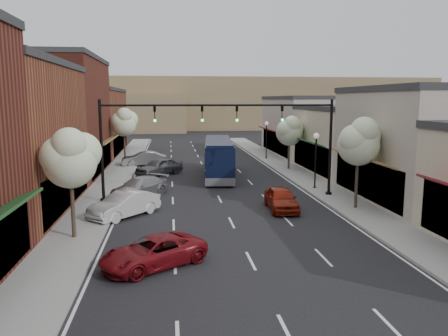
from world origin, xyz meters
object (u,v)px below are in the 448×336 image
object	(u,v)px
parked_car_d	(159,166)
parked_car_b	(124,204)
coach_bus	(219,157)
parked_car_c	(139,187)
lamp_post_near	(316,151)
red_hatchback	(281,199)
tree_left_near	(71,157)
parked_car_a	(153,252)
tree_left_far	(124,122)
parked_car_e	(144,159)
lamp_post_far	(266,134)
signal_mast_right	(298,133)
tree_right_far	(290,130)
tree_right_near	(360,141)
signal_mast_left	(137,135)

from	to	relation	value
parked_car_d	parked_car_b	bearing A→B (deg)	-48.86
coach_bus	parked_car_c	distance (m)	10.21
lamp_post_near	parked_car_b	world-z (taller)	lamp_post_near
parked_car_d	red_hatchback	bearing A→B (deg)	-12.37
tree_left_near	parked_car_a	size ratio (longest dim) A/B	1.24
tree_left_far	parked_car_d	world-z (taller)	tree_left_far
parked_car_e	lamp_post_far	bearing A→B (deg)	96.81
parked_car_a	parked_car_c	size ratio (longest dim) A/B	0.94
signal_mast_right	parked_car_e	xyz separation A→B (m)	(-11.82, 16.55, -3.85)
tree_right_far	tree_left_near	size ratio (longest dim) A/B	0.95
tree_right_near	parked_car_b	xyz separation A→B (m)	(-14.55, 0.13, -3.69)
signal_mast_left	coach_bus	bearing A→B (deg)	54.62
tree_left_far	parked_car_e	distance (m)	4.57
signal_mast_left	parked_car_c	size ratio (longest dim) A/B	1.69
parked_car_a	parked_car_c	distance (m)	13.79
tree_left_far	parked_car_c	xyz separation A→B (m)	(2.56, -16.37, -3.90)
coach_bus	parked_car_b	bearing A→B (deg)	-113.49
red_hatchback	parked_car_a	size ratio (longest dim) A/B	0.93
signal_mast_left	parked_car_b	size ratio (longest dim) A/B	1.77
tree_left_near	parked_car_e	distance (m)	24.93
red_hatchback	signal_mast_left	bearing A→B (deg)	162.10
lamp_post_near	parked_car_c	distance (m)	13.72
signal_mast_right	coach_bus	xyz separation A→B (m)	(-4.67, 9.26, -2.85)
parked_car_e	tree_left_near	bearing A→B (deg)	-11.83
parked_car_e	tree_left_far	bearing A→B (deg)	-131.35
parked_car_a	red_hatchback	bearing A→B (deg)	105.66
lamp_post_far	parked_car_e	distance (m)	14.59
parked_car_d	parked_car_a	bearing A→B (deg)	-41.39
red_hatchback	signal_mast_right	bearing A→B (deg)	61.58
lamp_post_near	lamp_post_far	bearing A→B (deg)	90.00
lamp_post_near	lamp_post_far	size ratio (longest dim) A/B	1.00
tree_left_far	coach_bus	bearing A→B (deg)	-43.35
signal_mast_right	coach_bus	bearing A→B (deg)	116.77
tree_right_near	coach_bus	xyz separation A→B (m)	(-7.39, 13.31, -2.68)
tree_left_near	parked_car_a	xyz separation A→B (m)	(4.05, -4.07, -3.58)
red_hatchback	parked_car_d	world-z (taller)	parked_car_d
red_hatchback	parked_car_d	distance (m)	16.19
lamp_post_far	parked_car_b	world-z (taller)	lamp_post_far
signal_mast_left	tree_right_far	size ratio (longest dim) A/B	1.51
parked_car_b	parked_car_e	world-z (taller)	parked_car_e
signal_mast_right	lamp_post_far	world-z (taller)	signal_mast_right
tree_left_near	red_hatchback	world-z (taller)	tree_left_near
parked_car_d	signal_mast_left	bearing A→B (deg)	-48.28
tree_left_near	coach_bus	distance (m)	19.76
tree_left_near	parked_car_d	bearing A→B (deg)	78.53
signal_mast_right	tree_right_far	bearing A→B (deg)	77.15
parked_car_e	tree_right_far	bearing A→B (deg)	65.39
tree_right_far	parked_car_c	distance (m)	17.76
coach_bus	red_hatchback	distance (m)	12.99
signal_mast_left	tree_left_far	xyz separation A→B (m)	(-2.63, 17.95, -0.02)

